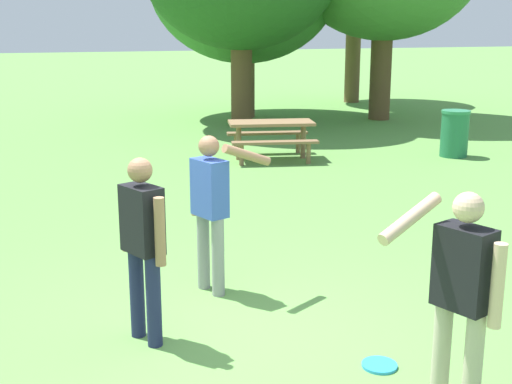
% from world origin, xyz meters
% --- Properties ---
extents(ground_plane, '(120.00, 120.00, 0.00)m').
position_xyz_m(ground_plane, '(0.00, 0.00, 0.00)').
color(ground_plane, '#609947').
extents(person_thrower, '(0.80, 0.58, 1.64)m').
position_xyz_m(person_thrower, '(0.09, 1.20, 0.96)').
color(person_thrower, gray).
rests_on(person_thrower, ground).
extents(person_catcher, '(0.80, 0.58, 1.64)m').
position_xyz_m(person_catcher, '(1.11, -1.59, 0.96)').
color(person_catcher, '#B7AD93').
rests_on(person_catcher, ground).
extents(person_bystander, '(0.36, 0.56, 1.64)m').
position_xyz_m(person_bystander, '(-0.76, 0.28, 0.94)').
color(person_bystander, '#1E234C').
rests_on(person_bystander, ground).
extents(frisbee, '(0.29, 0.29, 0.03)m').
position_xyz_m(frisbee, '(0.96, -0.80, 0.01)').
color(frisbee, '#2D9EDB').
rests_on(frisbee, ground).
extents(picnic_table_near, '(1.95, 1.73, 0.77)m').
position_xyz_m(picnic_table_near, '(3.04, 7.71, 0.56)').
color(picnic_table_near, olive).
rests_on(picnic_table_near, ground).
extents(trash_can_beside_table, '(0.59, 0.59, 0.96)m').
position_xyz_m(trash_can_beside_table, '(6.73, 6.76, 0.48)').
color(trash_can_beside_table, '#237047').
rests_on(trash_can_beside_table, ground).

